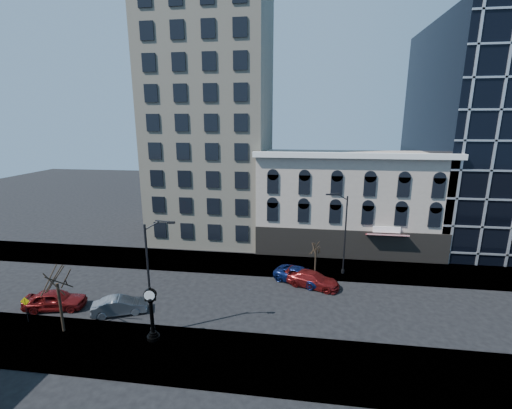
# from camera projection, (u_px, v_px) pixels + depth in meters

# --- Properties ---
(ground) EXTENTS (160.00, 160.00, 0.00)m
(ground) POSITION_uv_depth(u_px,v_px,m) (228.00, 299.00, 31.29)
(ground) COLOR black
(ground) RESTS_ON ground
(sidewalk_far) EXTENTS (160.00, 6.00, 0.12)m
(sidewalk_far) POSITION_uv_depth(u_px,v_px,m) (243.00, 263.00, 38.98)
(sidewalk_far) COLOR gray
(sidewalk_far) RESTS_ON ground
(sidewalk_near) EXTENTS (160.00, 6.00, 0.12)m
(sidewalk_near) POSITION_uv_depth(u_px,v_px,m) (204.00, 356.00, 23.57)
(sidewalk_near) COLOR gray
(sidewalk_near) RESTS_ON ground
(cream_tower) EXTENTS (15.90, 15.40, 42.50)m
(cream_tower) POSITION_uv_depth(u_px,v_px,m) (211.00, 95.00, 45.77)
(cream_tower) COLOR #C2B59C
(cream_tower) RESTS_ON ground
(victorian_row) EXTENTS (22.60, 11.19, 12.50)m
(victorian_row) POSITION_uv_depth(u_px,v_px,m) (346.00, 201.00, 43.60)
(victorian_row) COLOR #B0A091
(victorian_row) RESTS_ON ground
(glass_office) EXTENTS (20.00, 20.15, 28.00)m
(glass_office) POSITION_uv_depth(u_px,v_px,m) (505.00, 136.00, 43.91)
(glass_office) COLOR black
(glass_office) RESTS_ON ground
(street_clock) EXTENTS (0.95, 0.95, 4.19)m
(street_clock) POSITION_uv_depth(u_px,v_px,m) (152.00, 316.00, 24.88)
(street_clock) COLOR black
(street_clock) RESTS_ON sidewalk_near
(street_lamp_near) EXTENTS (2.36, 0.53, 9.10)m
(street_lamp_near) POSITION_uv_depth(u_px,v_px,m) (155.00, 248.00, 24.46)
(street_lamp_near) COLOR black
(street_lamp_near) RESTS_ON sidewalk_near
(street_lamp_far) EXTENTS (2.30, 0.47, 8.87)m
(street_lamp_far) POSITION_uv_depth(u_px,v_px,m) (340.00, 212.00, 34.82)
(street_lamp_far) COLOR black
(street_lamp_far) RESTS_ON sidewalk_far
(bare_tree_near) EXTENTS (3.72, 3.72, 6.38)m
(bare_tree_near) POSITION_uv_depth(u_px,v_px,m) (55.00, 273.00, 25.16)
(bare_tree_near) COLOR #2F2217
(bare_tree_near) RESTS_ON sidewalk_near
(bare_tree_far) EXTENTS (2.34, 2.34, 4.02)m
(bare_tree_far) POSITION_uv_depth(u_px,v_px,m) (316.00, 244.00, 36.25)
(bare_tree_far) COLOR #2F2217
(bare_tree_far) RESTS_ON sidewalk_far
(warning_sign) EXTENTS (0.70, 0.17, 2.16)m
(warning_sign) POSITION_uv_depth(u_px,v_px,m) (26.00, 305.00, 27.14)
(warning_sign) COLOR black
(warning_sign) RESTS_ON sidewalk_near
(car_near_a) EXTENTS (5.30, 3.04, 1.70)m
(car_near_a) POSITION_uv_depth(u_px,v_px,m) (55.00, 300.00, 29.46)
(car_near_a) COLOR maroon
(car_near_a) RESTS_ON ground
(car_near_b) EXTENTS (4.67, 3.12, 1.46)m
(car_near_b) POSITION_uv_depth(u_px,v_px,m) (120.00, 306.00, 28.74)
(car_near_b) COLOR #595B60
(car_near_b) RESTS_ON ground
(car_far_a) EXTENTS (5.87, 4.41, 1.48)m
(car_far_a) POSITION_uv_depth(u_px,v_px,m) (300.00, 275.00, 34.39)
(car_far_a) COLOR #0C194C
(car_far_a) RESTS_ON ground
(car_far_b) EXTENTS (5.59, 3.64, 1.50)m
(car_far_b) POSITION_uv_depth(u_px,v_px,m) (313.00, 279.00, 33.45)
(car_far_b) COLOR maroon
(car_far_b) RESTS_ON ground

